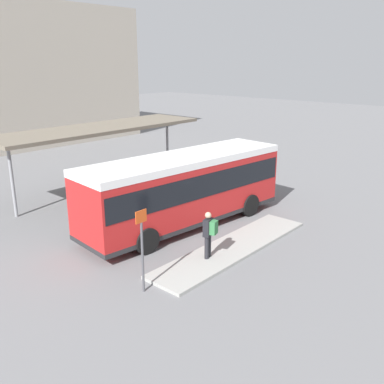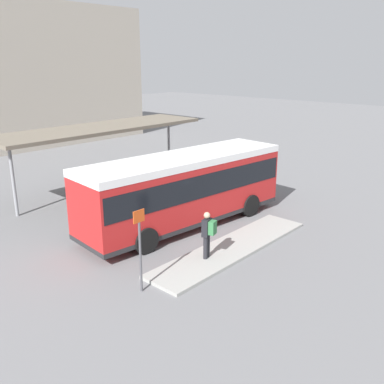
% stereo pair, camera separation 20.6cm
% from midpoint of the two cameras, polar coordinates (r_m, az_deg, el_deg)
% --- Properties ---
extents(ground_plane, '(120.00, 120.00, 0.00)m').
position_cam_midpoint_polar(ground_plane, '(19.62, -1.27, -4.38)').
color(ground_plane, slate).
extents(curb_island, '(8.21, 1.80, 0.12)m').
position_cam_midpoint_polar(curb_island, '(17.26, 5.16, -7.38)').
color(curb_island, '#9E9E99').
rests_on(curb_island, ground_plane).
extents(city_bus, '(10.25, 3.55, 3.23)m').
position_cam_midpoint_polar(city_bus, '(19.02, -1.29, 0.90)').
color(city_bus, red).
rests_on(city_bus, ground_plane).
extents(pedestrian_waiting, '(0.49, 0.54, 1.81)m').
position_cam_midpoint_polar(pedestrian_waiting, '(15.81, 1.93, -5.36)').
color(pedestrian_waiting, '#232328').
rests_on(pedestrian_waiting, curb_island).
extents(bicycle_black, '(0.48, 1.65, 0.71)m').
position_cam_midpoint_polar(bicycle_black, '(26.71, 4.51, 2.28)').
color(bicycle_black, black).
rests_on(bicycle_black, ground_plane).
extents(bicycle_red, '(0.48, 1.80, 0.78)m').
position_cam_midpoint_polar(bicycle_red, '(27.15, 2.89, 2.62)').
color(bicycle_red, black).
rests_on(bicycle_red, ground_plane).
extents(bicycle_white, '(0.48, 1.79, 0.77)m').
position_cam_midpoint_polar(bicycle_white, '(27.76, 1.59, 2.96)').
color(bicycle_white, black).
rests_on(bicycle_white, ground_plane).
extents(station_shelter, '(12.20, 3.42, 3.76)m').
position_cam_midpoint_polar(station_shelter, '(24.03, -12.44, 8.21)').
color(station_shelter, '#706656').
rests_on(station_shelter, ground_plane).
extents(potted_planter_near_shelter, '(0.77, 0.77, 1.13)m').
position_cam_midpoint_polar(potted_planter_near_shelter, '(24.90, -2.85, 1.74)').
color(potted_planter_near_shelter, slate).
rests_on(potted_planter_near_shelter, ground_plane).
extents(potted_planter_far_side, '(0.78, 0.78, 1.16)m').
position_cam_midpoint_polar(potted_planter_far_side, '(22.04, -8.68, -0.47)').
color(potted_planter_far_side, slate).
rests_on(potted_planter_far_side, ground_plane).
extents(platform_sign, '(0.44, 0.08, 2.80)m').
position_cam_midpoint_polar(platform_sign, '(13.69, -7.09, -7.35)').
color(platform_sign, '#4C4C51').
rests_on(platform_sign, ground_plane).
extents(station_building, '(21.11, 11.78, 11.84)m').
position_cam_midpoint_polar(station_building, '(42.96, -23.77, 14.08)').
color(station_building, '#B2A899').
rests_on(station_building, ground_plane).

